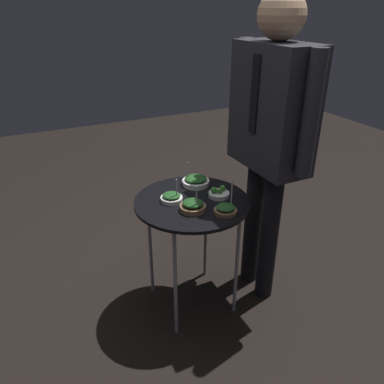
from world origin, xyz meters
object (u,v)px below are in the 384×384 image
at_px(bowl_spinach_near_rim, 172,197).
at_px(bowl_spinach_back_left, 226,209).
at_px(serving_cart, 192,209).
at_px(bowl_spinach_back_right, 193,206).
at_px(bowl_broccoli_center, 219,193).
at_px(bowl_spinach_front_center, 196,181).
at_px(waiter_figure, 271,123).

height_order(bowl_spinach_near_rim, bowl_spinach_back_left, bowl_spinach_back_left).
bearing_deg(serving_cart, bowl_spinach_back_left, 25.12).
bearing_deg(bowl_spinach_back_right, bowl_spinach_back_left, 54.69).
xyz_separation_m(bowl_broccoli_center, bowl_spinach_back_right, (0.08, -0.19, 0.01)).
distance_m(bowl_broccoli_center, bowl_spinach_back_right, 0.21).
bearing_deg(bowl_spinach_front_center, waiter_figure, 56.38).
bearing_deg(bowl_spinach_back_left, bowl_spinach_near_rim, -141.14).
height_order(bowl_spinach_back_left, bowl_broccoli_center, bowl_spinach_back_left).
xyz_separation_m(bowl_spinach_back_left, waiter_figure, (-0.14, 0.34, 0.36)).
height_order(serving_cart, bowl_broccoli_center, bowl_broccoli_center).
bearing_deg(bowl_broccoli_center, serving_cart, -98.83).
height_order(bowl_spinach_near_rim, bowl_broccoli_center, bowl_spinach_near_rim).
relative_size(bowl_spinach_back_left, waiter_figure, 0.10).
xyz_separation_m(bowl_spinach_near_rim, bowl_spinach_back_right, (0.14, 0.06, 0.01)).
bearing_deg(bowl_broccoli_center, waiter_figure, 83.43).
xyz_separation_m(serving_cart, bowl_broccoli_center, (0.02, 0.15, 0.08)).
xyz_separation_m(bowl_spinach_back_left, bowl_broccoli_center, (-0.17, 0.06, -0.00)).
bearing_deg(waiter_figure, bowl_broccoli_center, -96.57).
distance_m(bowl_spinach_front_center, bowl_spinach_back_right, 0.30).
distance_m(bowl_spinach_back_left, waiter_figure, 0.52).
bearing_deg(bowl_spinach_front_center, serving_cart, -32.33).
xyz_separation_m(serving_cart, bowl_spinach_front_center, (-0.16, 0.10, 0.08)).
height_order(serving_cart, bowl_spinach_near_rim, bowl_spinach_near_rim).
distance_m(bowl_spinach_near_rim, bowl_spinach_back_right, 0.15).
xyz_separation_m(serving_cart, waiter_figure, (0.06, 0.43, 0.44)).
bearing_deg(waiter_figure, bowl_spinach_front_center, -123.62).
bearing_deg(bowl_spinach_front_center, bowl_broccoli_center, 14.19).
xyz_separation_m(bowl_spinach_front_center, bowl_spinach_back_right, (0.26, -0.15, 0.00)).
distance_m(serving_cart, waiter_figure, 0.62).
relative_size(bowl_spinach_front_center, waiter_figure, 0.09).
xyz_separation_m(bowl_spinach_front_center, bowl_broccoli_center, (0.19, 0.05, -0.00)).
relative_size(bowl_spinach_front_center, bowl_spinach_back_right, 1.03).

